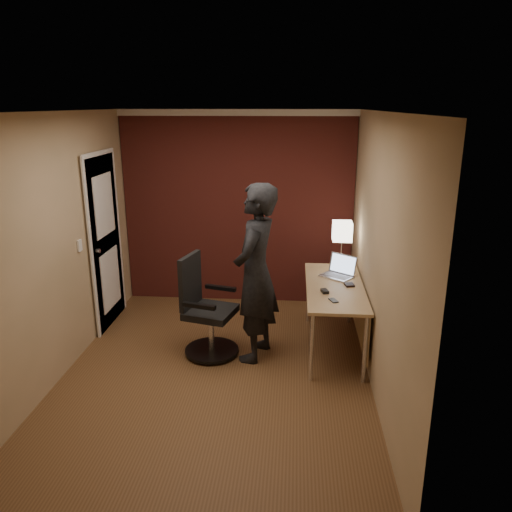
{
  "coord_description": "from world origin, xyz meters",
  "views": [
    {
      "loc": [
        0.74,
        -4.38,
        2.56
      ],
      "look_at": [
        0.35,
        0.55,
        1.05
      ],
      "focal_mm": 35.0,
      "sensor_mm": 36.0,
      "label": 1
    }
  ],
  "objects_px": {
    "wallet": "(349,285)",
    "person": "(256,274)",
    "mouse": "(325,291)",
    "desk": "(341,297)",
    "laptop": "(340,270)",
    "phone": "(333,300)",
    "desk_lamp": "(342,232)",
    "office_chair": "(205,312)"
  },
  "relations": [
    {
      "from": "person",
      "to": "phone",
      "type": "bearing_deg",
      "value": 90.17
    },
    {
      "from": "wallet",
      "to": "mouse",
      "type": "bearing_deg",
      "value": -140.18
    },
    {
      "from": "desk_lamp",
      "to": "mouse",
      "type": "relative_size",
      "value": 5.35
    },
    {
      "from": "laptop",
      "to": "phone",
      "type": "bearing_deg",
      "value": -98.75
    },
    {
      "from": "laptop",
      "to": "phone",
      "type": "relative_size",
      "value": 3.65
    },
    {
      "from": "desk",
      "to": "person",
      "type": "xyz_separation_m",
      "value": [
        -0.89,
        -0.24,
        0.32
      ]
    },
    {
      "from": "desk_lamp",
      "to": "wallet",
      "type": "relative_size",
      "value": 4.86
    },
    {
      "from": "mouse",
      "to": "office_chair",
      "type": "relative_size",
      "value": 0.09
    },
    {
      "from": "mouse",
      "to": "laptop",
      "type": "bearing_deg",
      "value": 54.09
    },
    {
      "from": "desk",
      "to": "laptop",
      "type": "bearing_deg",
      "value": 90.43
    },
    {
      "from": "phone",
      "to": "wallet",
      "type": "bearing_deg",
      "value": 43.57
    },
    {
      "from": "desk",
      "to": "person",
      "type": "relative_size",
      "value": 0.82
    },
    {
      "from": "person",
      "to": "laptop",
      "type": "bearing_deg",
      "value": 136.44
    },
    {
      "from": "desk_lamp",
      "to": "office_chair",
      "type": "bearing_deg",
      "value": -149.0
    },
    {
      "from": "wallet",
      "to": "person",
      "type": "relative_size",
      "value": 0.06
    },
    {
      "from": "mouse",
      "to": "phone",
      "type": "relative_size",
      "value": 0.87
    },
    {
      "from": "phone",
      "to": "office_chair",
      "type": "relative_size",
      "value": 0.11
    },
    {
      "from": "mouse",
      "to": "wallet",
      "type": "relative_size",
      "value": 0.91
    },
    {
      "from": "desk",
      "to": "person",
      "type": "distance_m",
      "value": 0.98
    },
    {
      "from": "mouse",
      "to": "desk",
      "type": "bearing_deg",
      "value": 33.11
    },
    {
      "from": "laptop",
      "to": "mouse",
      "type": "bearing_deg",
      "value": -109.44
    },
    {
      "from": "mouse",
      "to": "person",
      "type": "xyz_separation_m",
      "value": [
        -0.7,
        -0.01,
        0.17
      ]
    },
    {
      "from": "mouse",
      "to": "wallet",
      "type": "distance_m",
      "value": 0.35
    },
    {
      "from": "desk_lamp",
      "to": "mouse",
      "type": "xyz_separation_m",
      "value": [
        -0.23,
        -0.89,
        -0.4
      ]
    },
    {
      "from": "phone",
      "to": "person",
      "type": "relative_size",
      "value": 0.06
    },
    {
      "from": "desk_lamp",
      "to": "wallet",
      "type": "distance_m",
      "value": 0.78
    },
    {
      "from": "desk",
      "to": "laptop",
      "type": "xyz_separation_m",
      "value": [
        -0.0,
        0.31,
        0.19
      ]
    },
    {
      "from": "desk",
      "to": "laptop",
      "type": "height_order",
      "value": "laptop"
    },
    {
      "from": "laptop",
      "to": "office_chair",
      "type": "height_order",
      "value": "office_chair"
    },
    {
      "from": "wallet",
      "to": "person",
      "type": "distance_m",
      "value": 1.01
    },
    {
      "from": "wallet",
      "to": "desk_lamp",
      "type": "bearing_deg",
      "value": 93.31
    },
    {
      "from": "laptop",
      "to": "mouse",
      "type": "relative_size",
      "value": 4.19
    },
    {
      "from": "desk_lamp",
      "to": "wallet",
      "type": "bearing_deg",
      "value": -86.69
    },
    {
      "from": "phone",
      "to": "laptop",
      "type": "bearing_deg",
      "value": 58.83
    },
    {
      "from": "mouse",
      "to": "wallet",
      "type": "xyz_separation_m",
      "value": [
        0.27,
        0.22,
        -0.01
      ]
    },
    {
      "from": "mouse",
      "to": "office_chair",
      "type": "height_order",
      "value": "office_chair"
    },
    {
      "from": "phone",
      "to": "desk",
      "type": "bearing_deg",
      "value": 52.57
    },
    {
      "from": "phone",
      "to": "person",
      "type": "distance_m",
      "value": 0.82
    },
    {
      "from": "desk",
      "to": "desk_lamp",
      "type": "distance_m",
      "value": 0.86
    },
    {
      "from": "mouse",
      "to": "person",
      "type": "relative_size",
      "value": 0.05
    },
    {
      "from": "laptop",
      "to": "phone",
      "type": "xyz_separation_m",
      "value": [
        -0.12,
        -0.75,
        -0.06
      ]
    },
    {
      "from": "phone",
      "to": "wallet",
      "type": "xyz_separation_m",
      "value": [
        0.2,
        0.44,
        0.01
      ]
    }
  ]
}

